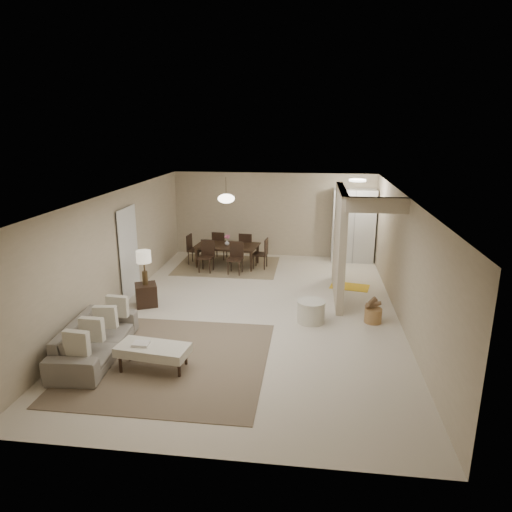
# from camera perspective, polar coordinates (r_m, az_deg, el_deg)

# --- Properties ---
(floor) EXTENTS (9.00, 9.00, 0.00)m
(floor) POSITION_cam_1_polar(r_m,az_deg,el_deg) (9.81, -0.25, -6.97)
(floor) COLOR beige
(floor) RESTS_ON ground
(ceiling) EXTENTS (9.00, 9.00, 0.00)m
(ceiling) POSITION_cam_1_polar(r_m,az_deg,el_deg) (9.13, -0.27, 7.63)
(ceiling) COLOR white
(ceiling) RESTS_ON back_wall
(back_wall) EXTENTS (6.00, 0.00, 6.00)m
(back_wall) POSITION_cam_1_polar(r_m,az_deg,el_deg) (13.75, 2.18, 5.17)
(back_wall) COLOR tan
(back_wall) RESTS_ON floor
(left_wall) EXTENTS (0.00, 9.00, 9.00)m
(left_wall) POSITION_cam_1_polar(r_m,az_deg,el_deg) (10.21, -17.19, 0.64)
(left_wall) COLOR tan
(left_wall) RESTS_ON floor
(right_wall) EXTENTS (0.00, 9.00, 9.00)m
(right_wall) POSITION_cam_1_polar(r_m,az_deg,el_deg) (9.50, 17.99, -0.56)
(right_wall) COLOR tan
(right_wall) RESTS_ON floor
(partition) EXTENTS (0.15, 2.50, 2.50)m
(partition) POSITION_cam_1_polar(r_m,az_deg,el_deg) (10.55, 10.38, 1.57)
(partition) COLOR tan
(partition) RESTS_ON floor
(doorway) EXTENTS (0.04, 0.90, 2.04)m
(doorway) POSITION_cam_1_polar(r_m,az_deg,el_deg) (10.79, -15.67, 0.29)
(doorway) COLOR black
(doorway) RESTS_ON floor
(pantry_cabinet) EXTENTS (1.20, 0.55, 2.10)m
(pantry_cabinet) POSITION_cam_1_polar(r_m,az_deg,el_deg) (13.45, 12.08, 3.71)
(pantry_cabinet) COLOR silver
(pantry_cabinet) RESTS_ON floor
(flush_light) EXTENTS (0.44, 0.44, 0.05)m
(flush_light) POSITION_cam_1_polar(r_m,az_deg,el_deg) (12.29, 12.57, 9.22)
(flush_light) COLOR white
(flush_light) RESTS_ON ceiling
(living_rug) EXTENTS (3.20, 3.20, 0.01)m
(living_rug) POSITION_cam_1_polar(r_m,az_deg,el_deg) (8.04, -10.50, -12.67)
(living_rug) COLOR brown
(living_rug) RESTS_ON floor
(sofa) EXTENTS (2.18, 0.97, 0.62)m
(sofa) POSITION_cam_1_polar(r_m,az_deg,el_deg) (8.39, -19.48, -9.79)
(sofa) COLOR gray
(sofa) RESTS_ON floor
(ottoman_bench) EXTENTS (1.22, 0.67, 0.42)m
(ottoman_bench) POSITION_cam_1_polar(r_m,az_deg,el_deg) (7.70, -12.75, -11.42)
(ottoman_bench) COLOR #EBE6CD
(ottoman_bench) RESTS_ON living_rug
(side_table) EXTENTS (0.59, 0.59, 0.49)m
(side_table) POSITION_cam_1_polar(r_m,az_deg,el_deg) (10.34, -13.56, -4.75)
(side_table) COLOR black
(side_table) RESTS_ON floor
(table_lamp) EXTENTS (0.32, 0.32, 0.76)m
(table_lamp) POSITION_cam_1_polar(r_m,az_deg,el_deg) (10.09, -13.85, -0.45)
(table_lamp) COLOR #4A381F
(table_lamp) RESTS_ON side_table
(round_pouf) EXTENTS (0.57, 0.57, 0.44)m
(round_pouf) POSITION_cam_1_polar(r_m,az_deg,el_deg) (9.31, 6.90, -6.91)
(round_pouf) COLOR #EBE6CD
(round_pouf) RESTS_ON floor
(wicker_basket) EXTENTS (0.39, 0.39, 0.29)m
(wicker_basket) POSITION_cam_1_polar(r_m,az_deg,el_deg) (9.55, 14.43, -7.21)
(wicker_basket) COLOR olive
(wicker_basket) RESTS_ON floor
(dining_rug) EXTENTS (2.80, 2.10, 0.01)m
(dining_rug) POSITION_cam_1_polar(r_m,az_deg,el_deg) (12.94, -3.59, -1.23)
(dining_rug) COLOR #836F51
(dining_rug) RESTS_ON floor
(dining_table) EXTENTS (1.82, 1.14, 0.61)m
(dining_table) POSITION_cam_1_polar(r_m,az_deg,el_deg) (12.85, -3.62, 0.04)
(dining_table) COLOR black
(dining_table) RESTS_ON dining_rug
(dining_chairs) EXTENTS (2.31, 1.76, 0.85)m
(dining_chairs) POSITION_cam_1_polar(r_m,az_deg,el_deg) (12.82, -3.63, 0.56)
(dining_chairs) COLOR black
(dining_chairs) RESTS_ON dining_rug
(vase) EXTENTS (0.15, 0.15, 0.14)m
(vase) POSITION_cam_1_polar(r_m,az_deg,el_deg) (12.75, -3.65, 1.67)
(vase) COLOR white
(vase) RESTS_ON dining_table
(yellow_mat) EXTENTS (1.02, 0.74, 0.01)m
(yellow_mat) POSITION_cam_1_polar(r_m,az_deg,el_deg) (11.50, 11.63, -3.77)
(yellow_mat) COLOR yellow
(yellow_mat) RESTS_ON floor
(pendant_light) EXTENTS (0.46, 0.46, 0.71)m
(pendant_light) POSITION_cam_1_polar(r_m,az_deg,el_deg) (12.51, -3.75, 7.18)
(pendant_light) COLOR #4A381F
(pendant_light) RESTS_ON ceiling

